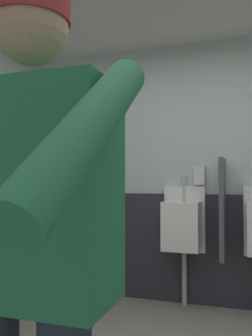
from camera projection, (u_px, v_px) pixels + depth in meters
The scene contains 7 objects.
wall_back at pixel (204, 172), 3.57m from camera, with size 4.34×0.12×2.57m, color silver.
wainscot_band_back at pixel (203, 249), 3.47m from camera, with size 3.74×0.03×1.07m, color #2D2833.
urinal_left at pixel (182, 225), 3.40m from camera, with size 0.40×0.34×1.24m.
privacy_divider_panel at pixel (223, 208), 3.22m from camera, with size 0.04×0.40×0.90m, color #4C4C51.
person at pixel (26, 248), 0.95m from camera, with size 0.68×0.60×1.72m.
trash_bin at pixel (33, 273), 3.41m from camera, with size 0.38×0.38×0.63m, color #38383D.
soap_dispenser at pixel (200, 176), 3.48m from camera, with size 0.10×0.07×0.18m, color silver.
Camera 1 is at (0.41, -1.73, 1.20)m, focal length 38.35 mm.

